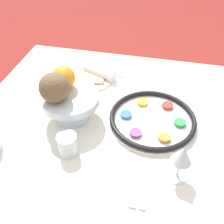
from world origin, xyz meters
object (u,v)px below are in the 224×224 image
Objects in this scene: coconut at (54,88)px; napkin_roll at (100,72)px; orange_fruit at (64,78)px; fruit_stand at (70,100)px; seder_plate at (152,119)px; bread_plate at (92,79)px; cup_mid at (68,144)px; wine_glass at (182,157)px.

coconut reaches higher than napkin_roll.
fruit_stand is at bearing 128.60° from orange_fruit.
fruit_stand is at bearing -137.18° from coconut.
coconut is 0.37m from napkin_roll.
napkin_roll is at bearing -42.85° from seder_plate.
bread_plate is at bearing -100.31° from orange_fruit.
seder_plate is 3.78× the size of orange_fruit.
seder_plate is 0.39m from coconut.
bread_plate is 2.47× the size of cup_mid.
wine_glass is 1.54× the size of orange_fruit.
bread_plate is 0.44m from cup_mid.
wine_glass reaches higher than napkin_roll.
orange_fruit reaches higher than bread_plate.
coconut is at bearing 81.82° from bread_plate.
orange_fruit is at bearing 75.23° from napkin_roll.
coconut is (0.04, 0.04, 0.08)m from fruit_stand.
fruit_stand reaches higher than cup_mid.
orange_fruit is 1.14× the size of cup_mid.
wine_glass is 0.38m from cup_mid.
fruit_stand is 0.09m from orange_fruit.
cup_mid is at bearing 95.12° from bread_plate.
napkin_roll is 0.47m from cup_mid.
coconut reaches higher than orange_fruit.
cup_mid reaches higher than napkin_roll.
coconut is (0.45, -0.16, 0.07)m from wine_glass.
napkin_roll is at bearing -96.26° from fruit_stand.
napkin_roll is at bearing -52.04° from wine_glass.
bread_plate is at bearing -84.88° from cup_mid.
bread_plate is at bearing 52.28° from napkin_roll.
wine_glass is at bearing 127.96° from napkin_roll.
seder_plate is at bearing -167.61° from coconut.
orange_fruit is 0.27m from bread_plate.
orange_fruit reaches higher than wine_glass.
seder_plate is 4.31× the size of cup_mid.
cup_mid is at bearing 38.44° from seder_plate.
cup_mid is at bearing 104.65° from fruit_stand.
bread_plate is (-0.04, -0.22, -0.15)m from orange_fruit.
wine_glass is 0.71× the size of bread_plate.
bread_plate is 1.13× the size of napkin_roll.
cup_mid is at bearing -2.94° from wine_glass.
bread_plate is at bearing -36.07° from seder_plate.
wine_glass reaches higher than bread_plate.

